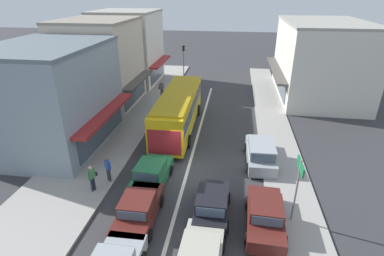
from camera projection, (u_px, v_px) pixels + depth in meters
ground_plane at (187, 171)px, 19.36m from camera, size 140.00×140.00×0.00m
lane_centre_line at (196, 143)px, 22.95m from camera, size 0.20×28.00×0.01m
sidewalk_left at (120, 126)px, 25.60m from camera, size 5.20×44.00×0.14m
kerb_right at (276, 136)px, 23.91m from camera, size 2.80×44.00×0.12m
shopfront_corner_near at (52, 97)px, 21.35m from camera, size 8.06×9.16×7.40m
shopfront_mid_block at (101, 64)px, 28.83m from camera, size 7.42×7.69×8.24m
shopfront_far_end at (129, 48)px, 35.99m from camera, size 7.87×7.62×8.47m
building_right_far at (320, 60)px, 31.64m from camera, size 8.91×13.10×7.79m
city_bus at (178, 108)px, 24.36m from camera, size 2.85×10.89×3.23m
sedan_behind_bus_mid at (139, 210)px, 14.97m from camera, size 1.95×4.23×1.47m
sedan_adjacent_lane_trail at (151, 175)px, 17.79m from camera, size 2.05×4.28×1.47m
hatchback_adjacent_lane_lead at (212, 205)px, 15.27m from camera, size 1.82×3.70×1.54m
parked_sedan_kerb_front at (265, 216)px, 14.62m from camera, size 2.01×4.26×1.47m
parked_wagon_kerb_second at (261, 153)px, 20.03m from camera, size 2.03×4.55×1.58m
traffic_light_downstreet at (184, 56)px, 38.33m from camera, size 0.33×0.24×4.20m
directional_road_sign at (299, 177)px, 14.07m from camera, size 0.10×1.40×3.60m
pedestrian_with_handbag_near at (162, 88)px, 32.04m from camera, size 0.62×0.49×1.63m
pedestrian_browsing_midblock at (108, 168)px, 17.80m from camera, size 0.48×0.39×1.63m
pedestrian_far_walker at (92, 177)px, 16.95m from camera, size 0.37×0.66×1.63m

